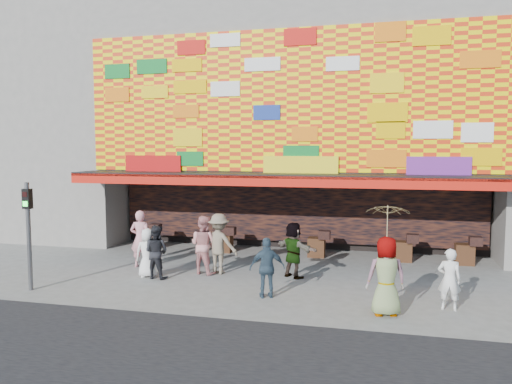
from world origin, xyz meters
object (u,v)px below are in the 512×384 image
at_px(ped_f, 293,250).
at_px(ped_h, 449,279).
at_px(ped_d, 219,244).
at_px(parasol, 387,224).
at_px(signal_left, 28,224).
at_px(ped_c, 156,252).
at_px(ped_b, 141,239).
at_px(ped_e, 267,268).
at_px(ped_a, 148,253).
at_px(ped_i, 203,245).
at_px(ped_g, 386,276).

distance_m(ped_f, ped_h, 4.68).
bearing_deg(ped_d, parasol, 158.70).
relative_size(signal_left, ped_c, 1.85).
bearing_deg(ped_b, ped_d, 169.58).
relative_size(ped_c, ped_e, 1.01).
height_order(signal_left, parasol, signal_left).
xyz_separation_m(ped_a, ped_i, (1.50, 0.82, 0.16)).
bearing_deg(ped_i, ped_f, -159.79).
relative_size(signal_left, ped_d, 1.59).
relative_size(ped_c, ped_g, 0.86).
xyz_separation_m(ped_c, ped_i, (1.20, 0.87, 0.10)).
bearing_deg(ped_g, ped_i, -39.79).
distance_m(ped_f, ped_g, 3.93).
height_order(ped_d, ped_e, ped_d).
height_order(ped_f, parasol, parasol).
height_order(ped_c, ped_h, ped_c).
xyz_separation_m(ped_c, parasol, (6.70, -1.81, 1.36)).
bearing_deg(signal_left, ped_e, 7.76).
distance_m(ped_e, ped_g, 3.10).
relative_size(ped_c, ped_f, 0.95).
relative_size(ped_i, parasol, 0.97).
height_order(ped_a, ped_i, ped_i).
bearing_deg(ped_b, ped_c, 126.51).
distance_m(signal_left, ped_h, 11.14).
xyz_separation_m(ped_f, ped_i, (-2.82, -0.20, 0.06)).
distance_m(ped_a, ped_d, 2.19).
relative_size(ped_b, ped_d, 1.00).
xyz_separation_m(ped_c, ped_h, (8.20, -1.05, -0.05)).
distance_m(ped_b, parasol, 8.44).
distance_m(ped_e, ped_i, 3.19).
xyz_separation_m(ped_i, parasol, (5.50, -2.68, 1.25)).
distance_m(ped_a, parasol, 7.39).
bearing_deg(ped_a, signal_left, 25.74).
bearing_deg(signal_left, ped_g, 1.21).
xyz_separation_m(ped_d, ped_i, (-0.47, -0.12, -0.03)).
bearing_deg(ped_h, ped_a, -3.46).
relative_size(ped_g, parasol, 1.00).
distance_m(ped_d, parasol, 5.89).
bearing_deg(parasol, ped_i, 154.05).
relative_size(ped_c, ped_i, 0.89).
bearing_deg(ped_a, ped_b, -67.95).
xyz_separation_m(signal_left, ped_e, (6.53, 0.89, -1.06)).
xyz_separation_m(ped_e, ped_g, (3.01, -0.69, 0.14)).
xyz_separation_m(ped_e, ped_f, (0.33, 2.19, 0.05)).
xyz_separation_m(ped_a, ped_h, (8.51, -1.10, 0.01)).
xyz_separation_m(signal_left, ped_f, (6.86, 3.08, -1.01)).
relative_size(signal_left, ped_h, 1.98).
xyz_separation_m(ped_a, ped_b, (-0.80, 1.12, 0.19)).
height_order(ped_a, ped_d, ped_d).
bearing_deg(ped_d, ped_i, 22.68).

